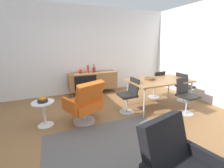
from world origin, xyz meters
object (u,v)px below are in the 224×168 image
dining_chair_front_right (186,95)px  dining_chair_near_window (129,94)px  vase_ceramic_small (80,71)px  fruit_bowl (43,100)px  dining_chair_back_right (156,83)px  side_table_round (44,111)px  dining_chair_far_end (184,86)px  vase_sculptural_dark (94,70)px  dining_table (159,81)px  lounge_chair_red (85,102)px  vase_cobalt (88,69)px  sideboard (93,81)px  wooden_bowl_on_table (150,79)px

dining_chair_front_right → dining_chair_near_window: bearing=155.6°
vase_ceramic_small → fruit_bowl: size_ratio=0.76×
vase_ceramic_small → dining_chair_back_right: vase_ceramic_small is taller
vase_ceramic_small → side_table_round: (-1.07, -1.61, -0.47)m
dining_chair_far_end → dining_chair_front_right: bearing=-134.3°
dining_chair_back_right → fruit_bowl: 3.20m
vase_sculptural_dark → dining_table: size_ratio=0.17×
dining_chair_back_right → lounge_chair_red: 2.44m
dining_chair_front_right → dining_chair_far_end: (0.54, 0.56, 0.00)m
vase_ceramic_small → dining_chair_back_right: 2.42m
lounge_chair_red → side_table_round: size_ratio=1.82×
fruit_bowl → dining_table: bearing=-2.5°
dining_chair_far_end → lounge_chair_red: lounge_chair_red is taller
lounge_chair_red → dining_table: bearing=2.6°
vase_cobalt → dining_chair_back_right: 2.21m
dining_chair_near_window → side_table_round: 1.93m
sideboard → wooden_bowl_on_table: wooden_bowl_on_table is taller
sideboard → vase_ceramic_small: bearing=179.7°
vase_sculptural_dark → vase_ceramic_small: size_ratio=1.81×
fruit_bowl → lounge_chair_red: bearing=-14.9°
vase_cobalt → fruit_bowl: vase_cobalt is taller
vase_ceramic_small → vase_cobalt: bearing=0.0°
sideboard → dining_chair_far_end: 2.81m
dining_chair_far_end → side_table_round: bearing=178.0°
side_table_round → sideboard: bearing=47.0°
vase_cobalt → dining_chair_near_window: (0.59, -1.73, -0.38)m
dining_table → side_table_round: dining_table is taller
wooden_bowl_on_table → dining_chair_back_right: dining_chair_back_right is taller
wooden_bowl_on_table → dining_chair_far_end: (1.13, -0.10, -0.30)m
fruit_bowl → vase_sculptural_dark: bearing=46.2°
sideboard → vase_sculptural_dark: 0.38m
sideboard → lounge_chair_red: lounge_chair_red is taller
side_table_round → vase_ceramic_small: bearing=56.3°
sideboard → dining_chair_near_window: size_ratio=1.87×
vase_cobalt → vase_ceramic_small: 0.27m
dining_chair_front_right → vase_cobalt: bearing=128.5°
sideboard → dining_chair_near_window: bearing=-76.1°
dining_table → dining_chair_front_right: 0.70m
lounge_chair_red → wooden_bowl_on_table: bearing=6.3°
sideboard → vase_cobalt: (-0.16, 0.00, 0.41)m
dining_chair_near_window → fruit_bowl: bearing=176.4°
dining_chair_front_right → lounge_chair_red: size_ratio=0.90×
vase_cobalt → wooden_bowl_on_table: 2.05m
dining_table → wooden_bowl_on_table: 0.27m
vase_cobalt → vase_sculptural_dark: bearing=0.0°
dining_table → dining_chair_far_end: (0.89, -0.00, -0.23)m
sideboard → dining_chair_back_right: (1.67, -1.17, 0.03)m
sideboard → vase_sculptural_dark: vase_sculptural_dark is taller
dining_table → side_table_round: size_ratio=3.08×
side_table_round → dining_chair_back_right: bearing=7.8°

